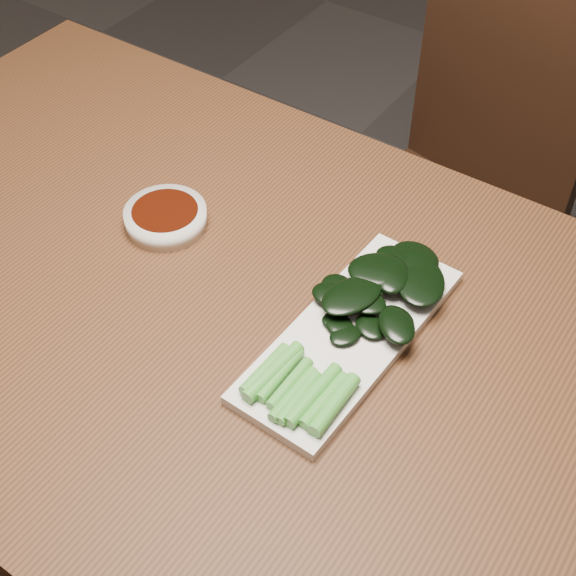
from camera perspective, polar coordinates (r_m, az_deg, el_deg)
The scene contains 6 objects.
ground at distance 1.64m, azimuth -2.32°, elevation -19.14°, with size 6.00×6.00×0.00m, color #333030.
table at distance 1.06m, azimuth -3.40°, elevation -3.89°, with size 1.40×0.80×0.75m.
chair_far at distance 1.61m, azimuth 11.77°, elevation 6.60°, with size 0.44×0.44×0.89m.
sauce_bowl at distance 1.12m, azimuth -8.69°, elevation 5.01°, with size 0.11×0.11×0.03m.
serving_plate at distance 0.97m, azimuth 4.43°, elevation -3.31°, with size 0.14×0.34×0.01m.
gai_lan at distance 0.97m, azimuth 5.53°, elevation -1.34°, with size 0.16×0.34×0.03m.
Camera 1 is at (0.43, -0.52, 1.50)m, focal length 50.00 mm.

